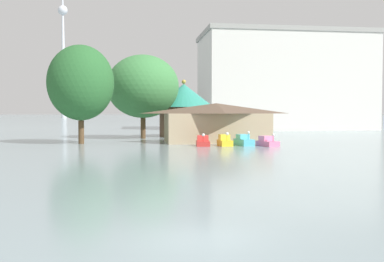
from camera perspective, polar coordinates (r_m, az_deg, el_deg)
The scene contains 11 objects.
ground_plane at distance 14.03m, azimuth 0.85°, elevation -13.78°, with size 2000.00×2000.00×0.00m, color gray.
pedal_boat_red at distance 52.47m, azimuth 1.39°, elevation -1.38°, with size 1.82×2.87×1.52m.
pedal_boat_yellow at distance 52.62m, azimuth 4.21°, elevation -1.32°, with size 1.43×2.74×1.67m.
pedal_boat_cyan at distance 53.40m, azimuth 6.64°, elevation -1.27°, with size 1.95×3.20×1.76m.
pedal_boat_pink at distance 52.96m, azimuth 9.59°, elevation -1.40°, with size 2.35×3.04×1.52m.
boathouse at distance 58.97m, azimuth 3.12°, elevation 1.18°, with size 14.29×8.39×5.16m.
green_roof_pavilion at distance 72.96m, azimuth -1.05°, elevation 3.05°, with size 9.97×9.97×9.31m.
shoreline_tree_tall_left at distance 57.66m, azimuth -14.04°, elevation 5.99°, with size 8.26×8.26×12.36m.
shoreline_tree_mid at distance 67.87m, azimuth -6.29°, elevation 5.68°, with size 10.83×10.83×12.62m.
background_building_block at distance 107.06m, azimuth 11.62°, elevation 6.20°, with size 38.56×20.19×22.31m.
distant_broadcast_tower at distance 357.05m, azimuth -16.18°, elevation 12.48°, with size 7.15×7.15×167.83m.
Camera 1 is at (-2.04, -13.32, 3.90)m, focal length 41.71 mm.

